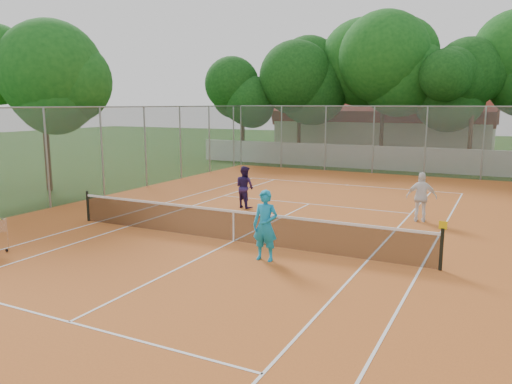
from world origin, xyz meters
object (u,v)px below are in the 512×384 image
at_px(player_near, 265,226).
at_px(player_far_right, 422,197).
at_px(tennis_net, 234,225).
at_px(player_far_left, 245,187).
at_px(clubhouse, 385,128).

bearing_deg(player_near, player_far_right, 63.23).
height_order(tennis_net, player_far_left, player_far_left).
bearing_deg(player_far_right, clubhouse, -84.34).
xyz_separation_m(tennis_net, player_near, (1.66, -1.23, 0.46)).
distance_m(player_far_left, player_far_right, 6.72).
distance_m(tennis_net, clubhouse, 29.12).
bearing_deg(player_far_left, clubhouse, -69.18).
bearing_deg(tennis_net, clubhouse, 93.95).
bearing_deg(player_far_left, tennis_net, 135.19).
distance_m(tennis_net, player_near, 2.12).
bearing_deg(player_far_left, player_near, 143.61).
bearing_deg(player_far_right, tennis_net, 38.54).
relative_size(clubhouse, player_far_left, 9.75).
distance_m(clubhouse, player_far_right, 24.71).
distance_m(tennis_net, player_far_right, 7.00).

